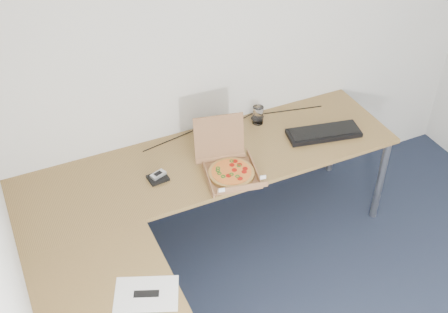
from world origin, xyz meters
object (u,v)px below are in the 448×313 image
drinking_glass (258,115)px  keyboard (324,133)px  desk (188,220)px  pizza_box (230,169)px  wallet (158,178)px

drinking_glass → keyboard: (0.34, -0.31, -0.05)m
desk → pizza_box: pizza_box is taller
drinking_glass → desk: bearing=-140.6°
desk → wallet: size_ratio=21.14×
wallet → drinking_glass: bearing=13.2°
pizza_box → desk: bearing=-136.5°
desk → keyboard: (1.13, 0.34, 0.04)m
pizza_box → drinking_glass: bearing=57.4°
pizza_box → keyboard: bearing=19.8°
keyboard → desk: bearing=-151.7°
keyboard → wallet: bearing=-170.2°
drinking_glass → pizza_box: bearing=-134.6°
desk → drinking_glass: drinking_glass is taller
drinking_glass → keyboard: drinking_glass is taller
desk → drinking_glass: 1.03m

